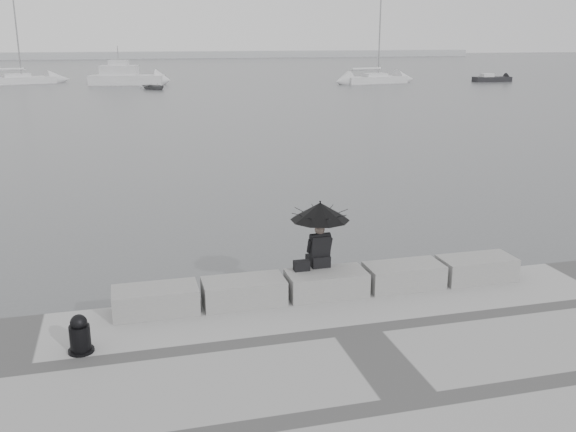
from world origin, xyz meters
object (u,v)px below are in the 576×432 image
object	(u,v)px
sailboat_left	(17,80)
small_motorboat	(492,79)
sailboat_right	(375,79)
mooring_bollard	(80,337)
motor_cruiser	(127,77)
dinghy	(155,87)
seated_person	(320,219)

from	to	relation	value
sailboat_left	small_motorboat	bearing A→B (deg)	-28.83
sailboat_left	sailboat_right	distance (m)	42.46
sailboat_left	mooring_bollard	bearing A→B (deg)	-99.78
sailboat_left	motor_cruiser	xyz separation A→B (m)	(12.55, -4.44, 0.38)
dinghy	small_motorboat	bearing A→B (deg)	-31.86
sailboat_right	small_motorboat	bearing A→B (deg)	-14.94
seated_person	dinghy	distance (m)	58.93
seated_person	dinghy	size ratio (longest dim) A/B	0.41
seated_person	motor_cruiser	size ratio (longest dim) A/B	0.16
seated_person	dinghy	xyz separation A→B (m)	(0.07, 58.91, -1.73)
seated_person	mooring_bollard	world-z (taller)	seated_person
motor_cruiser	small_motorboat	distance (m)	44.44
mooring_bollard	motor_cruiser	xyz separation A→B (m)	(2.05, 68.28, 0.11)
seated_person	small_motorboat	bearing A→B (deg)	53.48
mooring_bollard	sailboat_left	bearing A→B (deg)	98.22
dinghy	sailboat_left	bearing A→B (deg)	107.75
seated_person	mooring_bollard	bearing A→B (deg)	-162.44
sailboat_right	motor_cruiser	xyz separation A→B (m)	(-28.76, 5.37, 0.37)
mooring_bollard	motor_cruiser	world-z (taller)	motor_cruiser
sailboat_left	dinghy	world-z (taller)	sailboat_left
sailboat_right	motor_cruiser	bearing A→B (deg)	158.28
sailboat_right	small_motorboat	xyz separation A→B (m)	(15.22, -1.01, -0.20)
seated_person	dinghy	world-z (taller)	seated_person
sailboat_left	motor_cruiser	bearing A→B (deg)	-37.46
seated_person	sailboat_left	bearing A→B (deg)	100.01
mooring_bollard	small_motorboat	bearing A→B (deg)	53.37
sailboat_left	motor_cruiser	world-z (taller)	sailboat_left
motor_cruiser	dinghy	distance (m)	8.19
mooring_bollard	sailboat_left	distance (m)	73.47
mooring_bollard	small_motorboat	distance (m)	77.14
sailboat_right	dinghy	size ratio (longest dim) A/B	3.78
small_motorboat	seated_person	bearing A→B (deg)	-121.30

